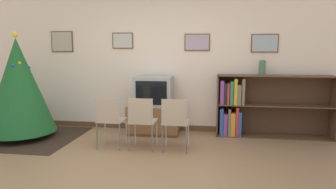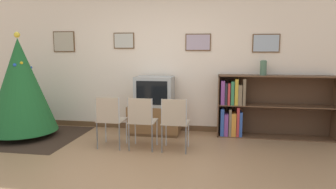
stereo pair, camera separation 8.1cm
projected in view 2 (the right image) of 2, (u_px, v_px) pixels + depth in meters
ground_plane at (128, 178)px, 3.60m from camera, size 24.00×24.00×0.00m
wall_back at (163, 60)px, 5.67m from camera, size 8.87×0.11×2.70m
area_rug at (24, 136)px, 5.34m from camera, size 1.96×1.64×0.01m
christmas_tree at (21, 86)px, 5.21m from camera, size 1.17×1.17×1.83m
tv_console at (155, 119)px, 5.52m from camera, size 0.93×0.54×0.52m
television at (155, 91)px, 5.44m from camera, size 0.67×0.49×0.53m
folding_chair_left at (110, 119)px, 4.65m from camera, size 0.40×0.40×0.82m
folding_chair_center at (142, 120)px, 4.56m from camera, size 0.40×0.40×0.82m
folding_chair_right at (175, 121)px, 4.48m from camera, size 0.40×0.40×0.82m
bookshelf at (254, 107)px, 5.29m from camera, size 1.99×0.36×1.10m
vase at (263, 68)px, 5.19m from camera, size 0.11×0.11×0.26m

